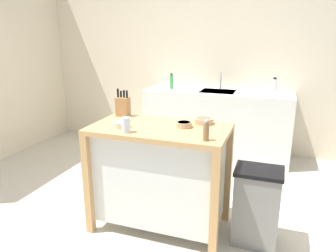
# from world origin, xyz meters

# --- Properties ---
(ground_plane) EXTENTS (5.90, 5.90, 0.00)m
(ground_plane) POSITION_xyz_m (0.00, 0.00, 0.00)
(ground_plane) COLOR #BCB29E
(ground_plane) RESTS_ON ground
(wall_back) EXTENTS (4.90, 0.10, 2.60)m
(wall_back) POSITION_xyz_m (0.00, 2.23, 1.30)
(wall_back) COLOR beige
(wall_back) RESTS_ON ground
(kitchen_island) EXTENTS (1.10, 0.62, 0.90)m
(kitchen_island) POSITION_xyz_m (0.10, 0.05, 0.50)
(kitchen_island) COLOR tan
(kitchen_island) RESTS_ON ground
(knife_block) EXTENTS (0.11, 0.09, 0.25)m
(knife_block) POSITION_xyz_m (-0.33, 0.26, 0.99)
(knife_block) COLOR #9E7042
(knife_block) RESTS_ON kitchen_island
(bowl_ceramic_wide) EXTENTS (0.13, 0.13, 0.04)m
(bowl_ceramic_wide) POSITION_xyz_m (0.29, 0.10, 0.92)
(bowl_ceramic_wide) COLOR tan
(bowl_ceramic_wide) RESTS_ON kitchen_island
(bowl_stoneware_deep) EXTENTS (0.14, 0.14, 0.04)m
(bowl_stoneware_deep) POSITION_xyz_m (-0.18, -0.07, 0.92)
(bowl_stoneware_deep) COLOR beige
(bowl_stoneware_deep) RESTS_ON kitchen_island
(bowl_ceramic_small) EXTENTS (0.16, 0.16, 0.05)m
(bowl_ceramic_small) POSITION_xyz_m (0.42, 0.25, 0.92)
(bowl_ceramic_small) COLOR tan
(bowl_ceramic_small) RESTS_ON kitchen_island
(drinking_cup) EXTENTS (0.07, 0.07, 0.12)m
(drinking_cup) POSITION_xyz_m (-0.08, -0.18, 0.95)
(drinking_cup) COLOR silver
(drinking_cup) RESTS_ON kitchen_island
(pepper_grinder) EXTENTS (0.04, 0.04, 0.15)m
(pepper_grinder) POSITION_xyz_m (0.53, -0.17, 0.97)
(pepper_grinder) COLOR olive
(pepper_grinder) RESTS_ON kitchen_island
(trash_bin) EXTENTS (0.36, 0.28, 0.63)m
(trash_bin) POSITION_xyz_m (0.90, 0.08, 0.32)
(trash_bin) COLOR slate
(trash_bin) RESTS_ON ground
(sink_counter) EXTENTS (1.90, 0.60, 0.89)m
(sink_counter) POSITION_xyz_m (0.22, 1.88, 0.45)
(sink_counter) COLOR silver
(sink_counter) RESTS_ON ground
(sink_faucet) EXTENTS (0.02, 0.02, 0.22)m
(sink_faucet) POSITION_xyz_m (0.22, 2.02, 1.00)
(sink_faucet) COLOR #B7BCC1
(sink_faucet) RESTS_ON sink_counter
(bottle_hand_soap) EXTENTS (0.07, 0.07, 0.21)m
(bottle_hand_soap) POSITION_xyz_m (0.91, 1.86, 0.98)
(bottle_hand_soap) COLOR white
(bottle_hand_soap) RESTS_ON sink_counter
(bottle_dish_soap) EXTENTS (0.05, 0.05, 0.21)m
(bottle_dish_soap) POSITION_xyz_m (-0.40, 1.83, 0.98)
(bottle_dish_soap) COLOR green
(bottle_dish_soap) RESTS_ON sink_counter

